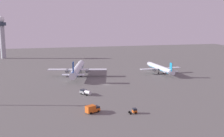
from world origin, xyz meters
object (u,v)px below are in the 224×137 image
object	(u,v)px
airplane_far_stand	(77,69)
pushback_tug	(134,111)
control_tower	(2,34)
airplane_taxiway_distant	(160,68)
catering_truck	(92,109)
fuel_truck	(85,92)

from	to	relation	value
airplane_far_stand	pushback_tug	xyz separation A→B (m)	(12.62, -74.39, -3.50)
control_tower	airplane_far_stand	distance (m)	112.80
airplane_taxiway_distant	catering_truck	xyz separation A→B (m)	(-56.94, -66.43, -1.92)
airplane_far_stand	airplane_taxiway_distant	size ratio (longest dim) A/B	1.29
airplane_far_stand	catering_truck	size ratio (longest dim) A/B	7.63
control_tower	pushback_tug	distance (m)	185.21
airplane_far_stand	fuel_truck	distance (m)	43.78
airplane_taxiway_distant	airplane_far_stand	bearing A→B (deg)	174.13
catering_truck	pushback_tug	distance (m)	16.00
catering_truck	pushback_tug	bearing A→B (deg)	46.48
control_tower	pushback_tug	xyz separation A→B (m)	(68.62, -170.76, -20.86)
control_tower	airplane_far_stand	world-z (taller)	control_tower
catering_truck	pushback_tug	xyz separation A→B (m)	(15.32, -4.58, -0.51)
airplane_taxiway_distant	pushback_tug	size ratio (longest dim) A/B	11.47
airplane_far_stand	pushback_tug	world-z (taller)	airplane_far_stand
airplane_taxiway_distant	fuel_truck	world-z (taller)	airplane_taxiway_distant
airplane_far_stand	catering_truck	bearing A→B (deg)	-78.56
catering_truck	fuel_truck	world-z (taller)	catering_truck
airplane_far_stand	control_tower	bearing A→B (deg)	133.82
airplane_taxiway_distant	fuel_truck	xyz separation A→B (m)	(-55.75, -40.26, -2.13)
control_tower	fuel_truck	xyz separation A→B (m)	(54.49, -140.01, -20.56)
control_tower	catering_truck	bearing A→B (deg)	-72.22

